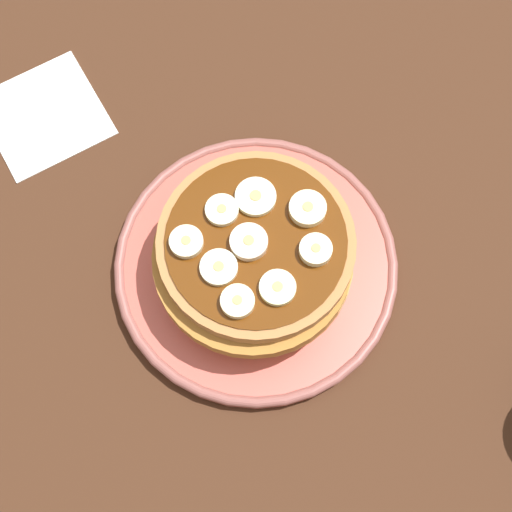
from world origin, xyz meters
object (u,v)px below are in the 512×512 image
Objects in this scene: banana_slice_1 at (238,302)px; banana_slice_6 at (308,209)px; banana_slice_2 at (316,250)px; banana_slice_0 at (247,238)px; napkin at (45,115)px; pancake_stack at (253,253)px; banana_slice_3 at (186,242)px; plate at (256,266)px; banana_slice_5 at (222,210)px; banana_slice_7 at (256,197)px; banana_slice_4 at (219,268)px; banana_slice_8 at (277,288)px.

banana_slice_1 and banana_slice_6 have the same top height.
banana_slice_0 is at bearing 56.75° from banana_slice_2.
napkin is (25.92, 17.43, -7.74)cm from banana_slice_2.
pancake_stack is at bearing 97.86° from banana_slice_6.
banana_slice_3 is at bearing 17.15° from banana_slice_1.
banana_slice_5 reaches higher than plate.
banana_slice_4 is at bearing 131.73° from banana_slice_7.
napkin is at bearing 30.68° from banana_slice_5.
plate is 7.87cm from banana_slice_4.
banana_slice_8 is at bearing -154.59° from napkin.
banana_slice_8 is (-4.57, 0.08, 6.85)cm from plate.
banana_slice_6 is at bearing -13.84° from banana_slice_2.
banana_slice_8 is (-8.18, 1.55, 0.04)cm from banana_slice_7.
plate is 1.41× the size of pancake_stack.
banana_slice_0 is 1.00× the size of banana_slice_6.
banana_slice_2 is (-3.18, -4.85, 0.03)cm from banana_slice_0.
banana_slice_5 is at bearing 22.78° from pancake_stack.
banana_slice_4 is 5.13cm from banana_slice_5.
pancake_stack is 5.03cm from banana_slice_4.
pancake_stack is at bearing -157.22° from banana_slice_5.
banana_slice_2 is at bearing -123.68° from plate.
pancake_stack is at bearing -109.89° from banana_slice_3.
banana_slice_7 is 0.32× the size of napkin.
banana_slice_6 is 7.50cm from banana_slice_8.
banana_slice_8 is at bearing -169.18° from banana_slice_5.
banana_slice_1 is 0.99× the size of banana_slice_3.
banana_slice_6 reaches higher than plate.
banana_slice_3 is at bearing 71.04° from banana_slice_0.
banana_slice_2 is 0.91× the size of banana_slice_8.
banana_slice_2 is 0.97× the size of banana_slice_5.
banana_slice_1 is 0.92× the size of banana_slice_8.
banana_slice_8 is at bearing 136.36° from banana_slice_6.
banana_slice_1 is 0.26× the size of napkin.
banana_slice_4 is at bearing 77.87° from banana_slice_2.
banana_slice_6 is (0.47, -5.75, 0.02)cm from banana_slice_0.
banana_slice_2 is (-2.79, -4.19, 6.97)cm from plate.
banana_slice_0 is 1.16× the size of banana_slice_2.
banana_slice_5 is (4.66, -2.14, 0.01)cm from banana_slice_4.
banana_slice_2 reaches higher than plate.
banana_slice_8 is (-8.15, -1.56, 0.03)cm from banana_slice_5.
banana_slice_2 is 0.25× the size of napkin.
banana_slice_1 is 0.80× the size of banana_slice_7.
banana_slice_2 is (1.60, -7.66, 0.04)cm from banana_slice_1.
banana_slice_8 is (-5.42, 5.17, -0.10)cm from banana_slice_6.
banana_slice_2 is at bearing -67.45° from banana_slice_8.
banana_slice_6 is 0.91× the size of banana_slice_7.
banana_slice_3 is at bearing 39.14° from banana_slice_8.
banana_slice_0 is at bearing -64.90° from banana_slice_4.
banana_slice_1 is 3.39cm from banana_slice_8.
banana_slice_1 is 6.73cm from banana_slice_3.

